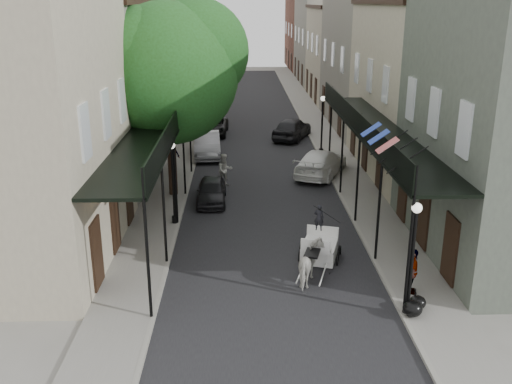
{
  "coord_description": "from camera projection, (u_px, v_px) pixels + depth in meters",
  "views": [
    {
      "loc": [
        -1.16,
        -17.81,
        9.54
      ],
      "look_at": [
        -0.49,
        5.78,
        1.6
      ],
      "focal_mm": 40.0,
      "sensor_mm": 36.0,
      "label": 1
    }
  ],
  "objects": [
    {
      "name": "carriage",
      "position": [
        321.0,
        234.0,
        22.1
      ],
      "size": [
        1.89,
        2.42,
        2.46
      ],
      "rotation": [
        0.0,
        0.0,
        -0.28
      ],
      "color": "black",
      "rests_on": "ground"
    },
    {
      "name": "building_row_left",
      "position": [
        148.0,
        56.0,
        46.46
      ],
      "size": [
        5.0,
        80.0,
        10.5
      ],
      "primitive_type": "cube",
      "color": "#B5AB90",
      "rests_on": "ground"
    },
    {
      "name": "lamppost_right_far",
      "position": [
        322.0,
        124.0,
        36.46
      ],
      "size": [
        0.32,
        0.32,
        3.71
      ],
      "color": "black",
      "rests_on": "sidewalk_right"
    },
    {
      "name": "horse",
      "position": [
        311.0,
        264.0,
        20.07
      ],
      "size": [
        1.25,
        1.9,
        1.47
      ],
      "primitive_type": "imported",
      "rotation": [
        0.0,
        0.0,
        2.86
      ],
      "color": "beige",
      "rests_on": "ground"
    },
    {
      "name": "gallery_left",
      "position": [
        158.0,
        132.0,
        25.14
      ],
      "size": [
        2.2,
        18.05,
        4.88
      ],
      "color": "black",
      "rests_on": "sidewalk_left"
    },
    {
      "name": "car_right_near",
      "position": [
        321.0,
        163.0,
        32.58
      ],
      "size": [
        3.93,
        5.49,
        1.48
      ],
      "primitive_type": "imported",
      "rotation": [
        0.0,
        0.0,
        2.73
      ],
      "color": "white",
      "rests_on": "ground"
    },
    {
      "name": "car_left_near",
      "position": [
        212.0,
        191.0,
        28.21
      ],
      "size": [
        1.45,
        3.54,
        1.2
      ],
      "primitive_type": "imported",
      "rotation": [
        0.0,
        0.0,
        0.01
      ],
      "color": "black",
      "rests_on": "ground"
    },
    {
      "name": "sidewalk_right",
      "position": [
        330.0,
        146.0,
        39.01
      ],
      "size": [
        2.2,
        90.0,
        0.12
      ],
      "primitive_type": "cube",
      "color": "gray",
      "rests_on": "ground"
    },
    {
      "name": "building_row_right",
      "position": [
        358.0,
        55.0,
        46.93
      ],
      "size": [
        5.0,
        80.0,
        10.5
      ],
      "primitive_type": "cube",
      "color": "gray",
      "rests_on": "ground"
    },
    {
      "name": "car_left_mid",
      "position": [
        207.0,
        145.0,
        36.56
      ],
      "size": [
        1.93,
        4.75,
        1.53
      ],
      "primitive_type": "imported",
      "rotation": [
        0.0,
        0.0,
        0.07
      ],
      "color": "gray",
      "rests_on": "ground"
    },
    {
      "name": "pedestrian_walking",
      "position": [
        225.0,
        170.0,
        30.6
      ],
      "size": [
        1.06,
        0.95,
        1.79
      ],
      "primitive_type": "imported",
      "rotation": [
        0.0,
        0.0,
        0.38
      ],
      "color": "#B4B2A9",
      "rests_on": "ground"
    },
    {
      "name": "car_right_far",
      "position": [
        292.0,
        128.0,
        41.11
      ],
      "size": [
        3.5,
        4.98,
        1.57
      ],
      "primitive_type": "imported",
      "rotation": [
        0.0,
        0.0,
        2.74
      ],
      "color": "black",
      "rests_on": "ground"
    },
    {
      "name": "lamppost_left",
      "position": [
        173.0,
        181.0,
        24.87
      ],
      "size": [
        0.32,
        0.32,
        3.71
      ],
      "color": "black",
      "rests_on": "sidewalk_left"
    },
    {
      "name": "gallery_right",
      "position": [
        373.0,
        130.0,
        25.4
      ],
      "size": [
        2.2,
        18.05,
        4.88
      ],
      "color": "black",
      "rests_on": "sidewalk_right"
    },
    {
      "name": "trash_bags",
      "position": [
        414.0,
        306.0,
        18.03
      ],
      "size": [
        0.88,
        1.03,
        0.53
      ],
      "color": "black",
      "rests_on": "sidewalk_right"
    },
    {
      "name": "ground",
      "position": [
        275.0,
        288.0,
        19.95
      ],
      "size": [
        140.0,
        140.0,
        0.0
      ],
      "primitive_type": "plane",
      "color": "gray",
      "rests_on": "ground"
    },
    {
      "name": "sidewalk_left",
      "position": [
        184.0,
        147.0,
        38.74
      ],
      "size": [
        2.2,
        90.0,
        0.12
      ],
      "primitive_type": "cube",
      "color": "gray",
      "rests_on": "ground"
    },
    {
      "name": "tree_far",
      "position": [
        196.0,
        55.0,
        40.88
      ],
      "size": [
        6.45,
        6.0,
        8.61
      ],
      "color": "#382619",
      "rests_on": "sidewalk_left"
    },
    {
      "name": "road",
      "position": [
        257.0,
        148.0,
        38.9
      ],
      "size": [
        8.0,
        90.0,
        0.01
      ],
      "primitive_type": "cube",
      "color": "black",
      "rests_on": "ground"
    },
    {
      "name": "pedestrian_sidewalk_left",
      "position": [
        171.0,
        154.0,
        33.26
      ],
      "size": [
        1.33,
        1.24,
        1.8
      ],
      "primitive_type": "imported",
      "rotation": [
        0.0,
        0.0,
        3.8
      ],
      "color": "gray",
      "rests_on": "sidewalk_left"
    },
    {
      "name": "pedestrian_sidewalk_right",
      "position": [
        413.0,
        271.0,
        19.11
      ],
      "size": [
        0.59,
        1.0,
        1.6
      ],
      "primitive_type": "imported",
      "rotation": [
        0.0,
        0.0,
        1.34
      ],
      "color": "gray",
      "rests_on": "sidewalk_right"
    },
    {
      "name": "car_left_far",
      "position": [
        212.0,
        126.0,
        42.39
      ],
      "size": [
        2.37,
        4.76,
        1.3
      ],
      "primitive_type": "imported",
      "rotation": [
        0.0,
        0.0,
        -0.05
      ],
      "color": "black",
      "rests_on": "ground"
    },
    {
      "name": "tree_near",
      "position": [
        176.0,
        67.0,
        27.41
      ],
      "size": [
        7.31,
        6.8,
        9.63
      ],
      "color": "#382619",
      "rests_on": "sidewalk_left"
    },
    {
      "name": "lamppost_right_near",
      "position": [
        412.0,
        257.0,
        17.51
      ],
      "size": [
        0.32,
        0.32,
        3.71
      ],
      "color": "black",
      "rests_on": "sidewalk_right"
    }
  ]
}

